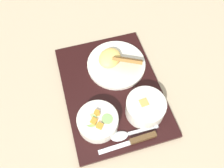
{
  "coord_description": "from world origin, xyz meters",
  "views": [
    {
      "loc": [
        -0.38,
        0.14,
        0.72
      ],
      "look_at": [
        0.0,
        0.0,
        0.04
      ],
      "focal_mm": 38.0,
      "sensor_mm": 36.0,
      "label": 1
    }
  ],
  "objects_px": {
    "bowl_salad": "(98,121)",
    "bowl_soup": "(146,107)",
    "plate_main": "(116,62)",
    "knife": "(139,139)",
    "spoon": "(127,134)"
  },
  "relations": [
    {
      "from": "bowl_soup",
      "to": "plate_main",
      "type": "xyz_separation_m",
      "value": [
        0.21,
        0.02,
        -0.02
      ]
    },
    {
      "from": "bowl_salad",
      "to": "knife",
      "type": "relative_size",
      "value": 0.69
    },
    {
      "from": "bowl_salad",
      "to": "bowl_soup",
      "type": "relative_size",
      "value": 1.02
    },
    {
      "from": "knife",
      "to": "bowl_salad",
      "type": "bearing_deg",
      "value": -40.22
    },
    {
      "from": "plate_main",
      "to": "spoon",
      "type": "height_order",
      "value": "plate_main"
    },
    {
      "from": "knife",
      "to": "spoon",
      "type": "relative_size",
      "value": 1.2
    },
    {
      "from": "bowl_salad",
      "to": "plate_main",
      "type": "relative_size",
      "value": 0.61
    },
    {
      "from": "bowl_soup",
      "to": "plate_main",
      "type": "bearing_deg",
      "value": 5.73
    },
    {
      "from": "plate_main",
      "to": "spoon",
      "type": "distance_m",
      "value": 0.27
    },
    {
      "from": "plate_main",
      "to": "knife",
      "type": "bearing_deg",
      "value": 172.95
    },
    {
      "from": "bowl_soup",
      "to": "knife",
      "type": "xyz_separation_m",
      "value": [
        -0.08,
        0.06,
        -0.03
      ]
    },
    {
      "from": "spoon",
      "to": "knife",
      "type": "bearing_deg",
      "value": 138.47
    },
    {
      "from": "bowl_salad",
      "to": "plate_main",
      "type": "distance_m",
      "value": 0.24
    },
    {
      "from": "bowl_soup",
      "to": "plate_main",
      "type": "relative_size",
      "value": 0.59
    },
    {
      "from": "bowl_salad",
      "to": "plate_main",
      "type": "bearing_deg",
      "value": -34.43
    }
  ]
}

